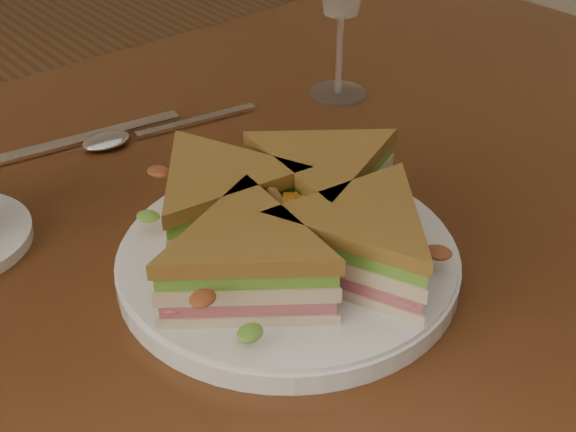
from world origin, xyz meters
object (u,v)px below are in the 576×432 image
Objects in this scene: plate at (288,262)px; sandwich_wedges at (288,222)px; table at (280,302)px; spoon at (129,136)px; knife at (69,143)px.

sandwich_wedges reaches higher than plate.
table is 0.22m from spoon.
spoon is at bearing 87.65° from plate.
spoon is at bearing -20.96° from knife.
knife reaches higher than table.
table is 0.26m from knife.
sandwich_wedges is at bearing 0.00° from plate.
spoon is (0.01, 0.26, -0.00)m from plate.
plate is at bearing -82.94° from spoon.
knife is at bearing 97.89° from sandwich_wedges.
knife is at bearing 160.22° from spoon.
table is 6.57× the size of spoon.
plate is 0.04m from sandwich_wedges.
table is 5.59× the size of knife.
plate reaches higher than knife.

